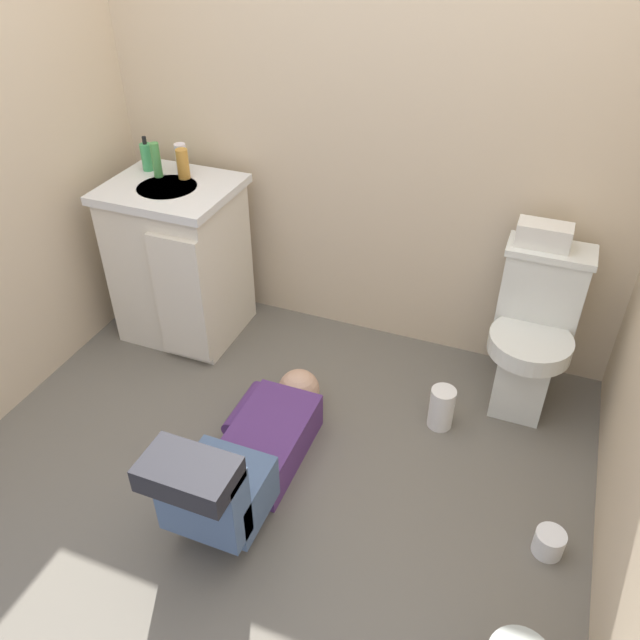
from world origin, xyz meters
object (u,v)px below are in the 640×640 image
Objects in this scene: faucet at (184,164)px; bottle_amber at (183,164)px; paper_towel_roll at (442,408)px; vanity_cabinet at (180,260)px; soap_dispenser at (147,156)px; person_plumber at (246,457)px; tissue_box at (544,235)px; toilet_paper_roll at (549,543)px; bottle_white at (181,158)px; toilet at (532,333)px; bottle_green at (156,160)px.

bottle_amber is (0.02, -0.04, 0.02)m from faucet.
vanity_cabinet is at bearing 170.87° from paper_towel_roll.
soap_dispenser is at bearing -173.99° from faucet.
person_plumber is at bearing -47.56° from vanity_cabinet.
tissue_box is 2.00× the size of toilet_paper_roll.
person_plumber is at bearing -130.71° from tissue_box.
faucet is 1.66m from paper_towel_roll.
toilet_paper_roll is (1.93, -0.72, -0.37)m from vanity_cabinet.
paper_towel_roll is (1.44, -0.39, -0.79)m from bottle_white.
toilet is at bearing 104.46° from toilet_paper_roll.
tissue_box is at bearing 1.73° from soap_dispenser.
tissue_box reaches higher than toilet.
soap_dispenser is (-1.91, 0.03, 0.52)m from toilet.
faucet is at bearing -39.74° from bottle_white.
toilet is at bearing -2.37° from bottle_white.
tissue_box is 1.57× the size of bottle_white.
tissue_box is (-0.04, 0.09, 0.43)m from toilet.
vanity_cabinet is 3.73× the size of tissue_box.
bottle_white is (-1.70, -0.02, 0.09)m from tissue_box.
toilet_paper_roll is at bearing -74.26° from tissue_box.
bottle_green is at bearing -130.77° from bottle_white.
faucet reaches higher than paper_towel_roll.
bottle_white is 0.07m from bottle_amber.
paper_towel_roll is at bearing 44.52° from person_plumber.
toilet_paper_roll is at bearing -20.51° from vanity_cabinet.
person_plumber is 1.50m from tissue_box.
paper_towel_roll is (-0.30, -0.32, -0.27)m from toilet.
bottle_green is 1.75m from paper_towel_roll.
bottle_amber is at bearing 128.42° from person_plumber.
toilet is at bearing -1.81° from faucet.
faucet is 0.45× the size of tissue_box.
faucet is at bearing 155.82° from toilet_paper_roll.
faucet reaches higher than toilet_paper_roll.
bottle_amber is 2.24m from toilet_paper_roll.
person_plumber is 7.57× the size of bottle_amber.
soap_dispenser is (-0.19, 0.13, 0.47)m from vanity_cabinet.
toilet_paper_roll is (2.03, -0.79, -0.85)m from bottle_green.
vanity_cabinet reaches higher than person_plumber.
bottle_amber is at bearing 156.59° from toilet_paper_roll.
bottle_amber is 1.64m from paper_towel_roll.
soap_dispenser is at bearing -167.34° from bottle_white.
person_plumber is at bearing -135.48° from paper_towel_roll.
vanity_cabinet is at bearing -35.50° from bottle_green.
bottle_amber is (0.21, -0.02, 0.00)m from soap_dispenser.
bottle_white is at bearing 164.81° from paper_towel_roll.
bottle_amber is at bearing 166.62° from paper_towel_roll.
bottle_white reaches higher than toilet_paper_roll.
bottle_white is at bearing 128.37° from person_plumber.
tissue_box reaches higher than vanity_cabinet.
soap_dispenser is at bearing 174.27° from bottle_amber.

